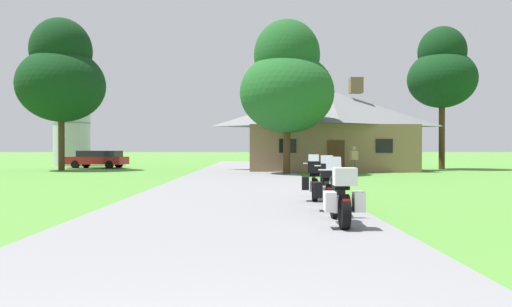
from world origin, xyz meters
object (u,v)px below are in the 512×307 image
object	(u,v)px
motorcycle_black_nearest_to_camera	(341,197)
parked_silver_sedan_far_left	(92,160)
bystander_tan_shirt_near_lodge	(354,159)
tree_left_far	(61,75)
motorcycle_silver_farthest_in_row	(314,181)
metal_silo_distant	(72,119)
tree_right_of_lodge	(442,71)
parked_red_suv_far_left	(98,159)
motorcycle_green_second_in_row	(329,186)
tree_by_lodge_front	(287,82)

from	to	relation	value
motorcycle_black_nearest_to_camera	parked_silver_sedan_far_left	world-z (taller)	motorcycle_black_nearest_to_camera
parked_silver_sedan_far_left	bystander_tan_shirt_near_lodge	bearing A→B (deg)	-135.52
tree_left_far	motorcycle_silver_farthest_in_row	bearing A→B (deg)	-54.21
tree_left_far	metal_silo_distant	bearing A→B (deg)	105.88
bystander_tan_shirt_near_lodge	metal_silo_distant	xyz separation A→B (m)	(-22.68, 15.24, 3.36)
tree_right_of_lodge	parked_red_suv_far_left	bearing A→B (deg)	174.11
metal_silo_distant	parked_red_suv_far_left	bearing A→B (deg)	-54.08
motorcycle_green_second_in_row	tree_by_lodge_front	bearing A→B (deg)	95.59
motorcycle_black_nearest_to_camera	bystander_tan_shirt_near_lodge	xyz separation A→B (m)	(4.53, 20.90, 0.34)
tree_left_far	tree_by_lodge_front	world-z (taller)	tree_left_far
metal_silo_distant	parked_silver_sedan_far_left	world-z (taller)	metal_silo_distant
parked_red_suv_far_left	parked_silver_sedan_far_left	distance (m)	1.30
motorcycle_green_second_in_row	tree_left_far	xyz separation A→B (m)	(-15.51, 23.66, 6.22)
tree_right_of_lodge	parked_silver_sedan_far_left	bearing A→B (deg)	172.20
motorcycle_black_nearest_to_camera	bystander_tan_shirt_near_lodge	bearing A→B (deg)	79.53
tree_left_far	metal_silo_distant	size ratio (longest dim) A/B	1.26
motorcycle_silver_farthest_in_row	parked_red_suv_far_left	xyz separation A→B (m)	(-14.10, 25.57, 0.17)
motorcycle_black_nearest_to_camera	motorcycle_silver_farthest_in_row	world-z (taller)	same
bystander_tan_shirt_near_lodge	tree_right_of_lodge	world-z (taller)	tree_right_of_lodge
tree_by_lodge_front	tree_right_of_lodge	bearing A→B (deg)	31.53
tree_right_of_lodge	metal_silo_distant	xyz separation A→B (m)	(-30.66, 8.46, -3.03)
motorcycle_silver_farthest_in_row	metal_silo_distant	size ratio (longest dim) A/B	0.24
motorcycle_black_nearest_to_camera	motorcycle_silver_farthest_in_row	xyz separation A→B (m)	(0.10, 4.85, 0.00)
bystander_tan_shirt_near_lodge	parked_silver_sedan_far_left	world-z (taller)	bystander_tan_shirt_near_lodge
motorcycle_silver_farthest_in_row	bystander_tan_shirt_near_lodge	bearing A→B (deg)	80.41
motorcycle_green_second_in_row	bystander_tan_shirt_near_lodge	bearing A→B (deg)	82.87
tree_right_of_lodge	motorcycle_green_second_in_row	bearing A→B (deg)	-116.21
motorcycle_black_nearest_to_camera	metal_silo_distant	xyz separation A→B (m)	(-18.15, 36.14, 3.70)
parked_red_suv_far_left	parked_silver_sedan_far_left	bearing A→B (deg)	48.74
tree_left_far	parked_red_suv_far_left	xyz separation A→B (m)	(1.34, 4.15, -6.05)
tree_left_far	metal_silo_distant	xyz separation A→B (m)	(-2.81, 9.88, -2.52)
motorcycle_green_second_in_row	bystander_tan_shirt_near_lodge	xyz separation A→B (m)	(4.36, 18.29, 0.34)
tree_by_lodge_front	parked_silver_sedan_far_left	distance (m)	19.49
metal_silo_distant	parked_red_suv_far_left	size ratio (longest dim) A/B	1.78
bystander_tan_shirt_near_lodge	tree_right_of_lodge	size ratio (longest dim) A/B	0.16
tree_by_lodge_front	metal_silo_distant	xyz separation A→B (m)	(-18.53, 15.90, -1.24)
tree_by_lodge_front	parked_red_suv_far_left	bearing A→B (deg)	144.72
motorcycle_silver_farthest_in_row	metal_silo_distant	xyz separation A→B (m)	(-18.25, 31.29, 3.70)
motorcycle_silver_farthest_in_row	tree_by_lodge_front	xyz separation A→B (m)	(0.28, 15.39, 4.94)
bystander_tan_shirt_near_lodge	parked_red_suv_far_left	world-z (taller)	bystander_tan_shirt_near_lodge
motorcycle_silver_farthest_in_row	tree_left_far	distance (m)	27.13
motorcycle_black_nearest_to_camera	motorcycle_silver_farthest_in_row	size ratio (longest dim) A/B	1.00
motorcycle_green_second_in_row	tree_left_far	size ratio (longest dim) A/B	0.19
motorcycle_black_nearest_to_camera	parked_red_suv_far_left	world-z (taller)	parked_red_suv_far_left
tree_left_far	parked_red_suv_far_left	world-z (taller)	tree_left_far
tree_by_lodge_front	parked_red_suv_far_left	size ratio (longest dim) A/B	1.91
motorcycle_silver_farthest_in_row	tree_right_of_lodge	distance (m)	26.84
motorcycle_silver_farthest_in_row	metal_silo_distant	bearing A→B (deg)	126.08
tree_left_far	motorcycle_black_nearest_to_camera	bearing A→B (deg)	-59.72
tree_by_lodge_front	parked_silver_sedan_far_left	world-z (taller)	tree_by_lodge_front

